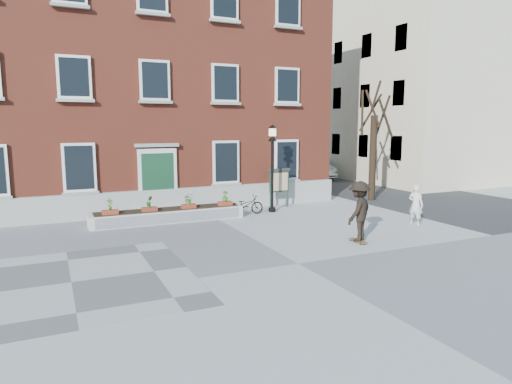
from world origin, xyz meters
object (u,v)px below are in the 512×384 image
bystander (416,205)px  lamp_post (272,156)px  notice_board (279,181)px  bicycle (246,205)px  parked_car (316,168)px  skateboarder (359,211)px

bystander → lamp_post: size_ratio=0.41×
bystander → notice_board: notice_board is taller
bicycle → bystander: bystander is taller
parked_car → lamp_post: size_ratio=1.16×
lamp_post → notice_board: 1.71m
parked_car → lamp_post: 13.62m
parked_car → skateboarder: (-8.56, -16.33, 0.32)m
lamp_post → skateboarder: (0.21, -6.07, -1.46)m
parked_car → skateboarder: skateboarder is taller
parked_car → bicycle: bearing=-121.3°
bicycle → bystander: (5.25, -4.73, 0.39)m
skateboarder → notice_board: bearing=85.2°
bicycle → parked_car: bearing=-40.6°
notice_board → parked_car: bearing=49.8°
lamp_post → skateboarder: size_ratio=1.89×
parked_car → lamp_post: lamp_post is taller
skateboarder → parked_car: bearing=62.3°
notice_board → lamp_post: bearing=-133.6°
skateboarder → lamp_post: bearing=91.9°
parked_car → bystander: 15.86m
bicycle → parked_car: parked_car is taller
bystander → lamp_post: bearing=17.0°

